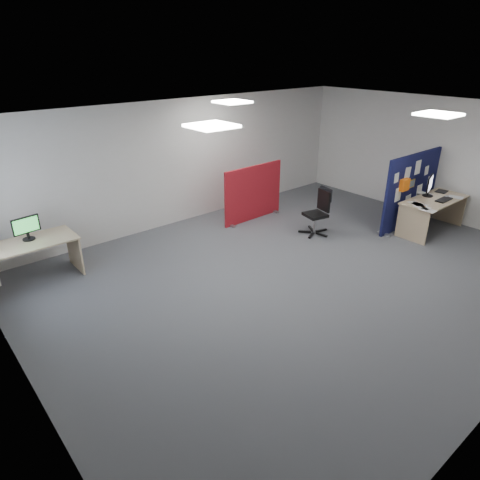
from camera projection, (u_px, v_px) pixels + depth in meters
floor at (300, 273)px, 7.61m from camera, size 9.00×9.00×0.00m
ceiling at (310, 117)px, 6.49m from camera, size 9.00×7.00×0.02m
wall_back at (187, 162)px, 9.49m from camera, size 9.00×0.02×2.70m
wall_left at (11, 294)px, 4.41m from camera, size 0.02×7.00×2.70m
wall_right at (439, 159)px, 9.69m from camera, size 0.02×7.00×2.70m
ceiling_lights at (293, 113)px, 7.16m from camera, size 4.10×4.10×0.04m
navy_divider at (411, 191)px, 9.30m from camera, size 1.98×0.30×1.64m
main_desk at (431, 206)px, 9.16m from camera, size 1.65×0.73×0.73m
monitor_main at (430, 185)px, 9.13m from camera, size 0.50×0.22×0.45m
keyboard at (444, 200)px, 8.98m from camera, size 0.45×0.19×0.02m
mouse at (446, 197)px, 9.16m from camera, size 0.10×0.07×0.03m
paper_tray at (442, 191)px, 9.51m from camera, size 0.31×0.26×0.01m
red_divider at (253, 193)px, 9.76m from camera, size 1.68×0.30×1.26m
second_desk at (29, 251)px, 7.16m from camera, size 1.50×0.75×0.73m
monitor_second at (26, 227)px, 7.07m from camera, size 0.45×0.20×0.40m
office_chair at (320, 209)px, 9.03m from camera, size 0.65×0.63×0.98m
desk_papers at (428, 202)px, 8.86m from camera, size 1.47×0.90×0.00m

